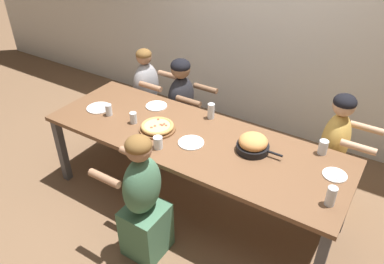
{
  "coord_description": "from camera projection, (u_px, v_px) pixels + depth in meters",
  "views": [
    {
      "loc": [
        1.45,
        -2.29,
        2.6
      ],
      "look_at": [
        0.0,
        0.0,
        0.82
      ],
      "focal_mm": 35.0,
      "sensor_mm": 36.0,
      "label": 1
    }
  ],
  "objects": [
    {
      "name": "ground_plane",
      "position": [
        192.0,
        201.0,
        3.69
      ],
      "size": [
        18.0,
        18.0,
        0.0
      ],
      "primitive_type": "plane",
      "color": "brown",
      "rests_on": "ground"
    },
    {
      "name": "dining_table",
      "position": [
        192.0,
        143.0,
        3.31
      ],
      "size": [
        2.73,
        0.93,
        0.77
      ],
      "color": "brown",
      "rests_on": "ground"
    },
    {
      "name": "pizza_board_main",
      "position": [
        157.0,
        127.0,
        3.35
      ],
      "size": [
        0.33,
        0.33,
        0.06
      ],
      "color": "brown",
      "rests_on": "dining_table"
    },
    {
      "name": "skillet_bowl",
      "position": [
        253.0,
        144.0,
        3.06
      ],
      "size": [
        0.39,
        0.27,
        0.16
      ],
      "color": "black",
      "rests_on": "dining_table"
    },
    {
      "name": "empty_plate_a",
      "position": [
        191.0,
        143.0,
        3.19
      ],
      "size": [
        0.22,
        0.22,
        0.02
      ],
      "color": "white",
      "rests_on": "dining_table"
    },
    {
      "name": "empty_plate_b",
      "position": [
        99.0,
        108.0,
        3.69
      ],
      "size": [
        0.24,
        0.24,
        0.02
      ],
      "color": "white",
      "rests_on": "dining_table"
    },
    {
      "name": "empty_plate_c",
      "position": [
        335.0,
        175.0,
        2.83
      ],
      "size": [
        0.18,
        0.18,
        0.02
      ],
      "color": "white",
      "rests_on": "dining_table"
    },
    {
      "name": "empty_plate_d",
      "position": [
        156.0,
        106.0,
        3.72
      ],
      "size": [
        0.21,
        0.21,
        0.02
      ],
      "color": "white",
      "rests_on": "dining_table"
    },
    {
      "name": "drinking_glass_a",
      "position": [
        158.0,
        143.0,
        3.11
      ],
      "size": [
        0.08,
        0.08,
        0.11
      ],
      "color": "silver",
      "rests_on": "dining_table"
    },
    {
      "name": "drinking_glass_b",
      "position": [
        323.0,
        148.0,
        3.04
      ],
      "size": [
        0.07,
        0.07,
        0.12
      ],
      "color": "silver",
      "rests_on": "dining_table"
    },
    {
      "name": "drinking_glass_c",
      "position": [
        331.0,
        196.0,
        2.53
      ],
      "size": [
        0.07,
        0.07,
        0.15
      ],
      "color": "silver",
      "rests_on": "dining_table"
    },
    {
      "name": "drinking_glass_d",
      "position": [
        109.0,
        110.0,
        3.55
      ],
      "size": [
        0.06,
        0.06,
        0.11
      ],
      "color": "silver",
      "rests_on": "dining_table"
    },
    {
      "name": "drinking_glass_e",
      "position": [
        211.0,
        112.0,
        3.5
      ],
      "size": [
        0.07,
        0.07,
        0.15
      ],
      "color": "silver",
      "rests_on": "dining_table"
    },
    {
      "name": "drinking_glass_f",
      "position": [
        133.0,
        118.0,
        3.44
      ],
      "size": [
        0.06,
        0.06,
        0.11
      ],
      "color": "silver",
      "rests_on": "dining_table"
    },
    {
      "name": "diner_far_left",
      "position": [
        147.0,
        100.0,
        4.37
      ],
      "size": [
        0.51,
        0.4,
        1.14
      ],
      "rotation": [
        0.0,
        0.0,
        -1.57
      ],
      "color": "#99999E",
      "rests_on": "ground"
    },
    {
      "name": "diner_far_midleft",
      "position": [
        182.0,
        111.0,
        4.14
      ],
      "size": [
        0.51,
        0.4,
        1.13
      ],
      "rotation": [
        0.0,
        0.0,
        -1.57
      ],
      "color": "#232328",
      "rests_on": "ground"
    },
    {
      "name": "diner_near_center",
      "position": [
        143.0,
        203.0,
        2.93
      ],
      "size": [
        0.51,
        0.4,
        1.15
      ],
      "rotation": [
        0.0,
        0.0,
        1.57
      ],
      "color": "#477556",
      "rests_on": "ground"
    },
    {
      "name": "diner_far_right",
      "position": [
        331.0,
        157.0,
        3.4
      ],
      "size": [
        0.51,
        0.4,
        1.18
      ],
      "rotation": [
        0.0,
        0.0,
        -1.57
      ],
      "color": "gold",
      "rests_on": "ground"
    }
  ]
}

